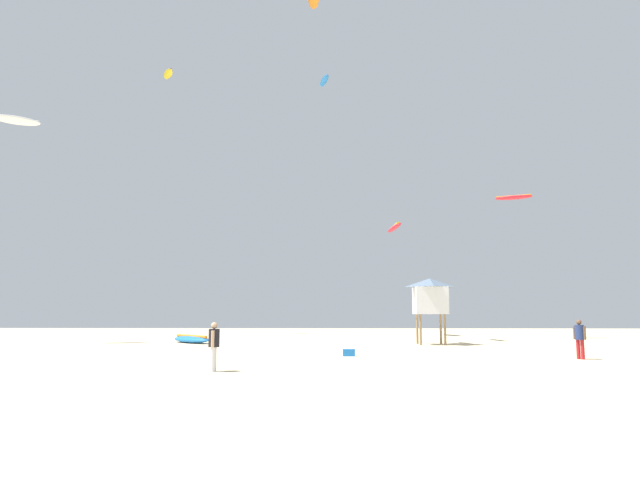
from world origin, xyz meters
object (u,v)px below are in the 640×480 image
(person_midground, at_px, (580,336))
(kite_aloft_5, at_px, (394,228))
(lifeguard_tower, at_px, (430,296))
(kite_aloft_0, at_px, (514,197))
(cooler_box, at_px, (349,353))
(kite_aloft_1, at_px, (168,74))
(kite_aloft_2, at_px, (324,81))
(kite_aloft_3, at_px, (16,120))
(person_foreground, at_px, (214,343))
(kite_grounded_near, at_px, (191,339))

(person_midground, distance_m, kite_aloft_5, 27.73)
(lifeguard_tower, relative_size, kite_aloft_0, 1.38)
(cooler_box, height_order, kite_aloft_1, kite_aloft_1)
(kite_aloft_2, bearing_deg, kite_aloft_3, -179.59)
(person_midground, xyz_separation_m, kite_aloft_5, (-5.29, 25.83, 8.58))
(lifeguard_tower, bearing_deg, kite_aloft_0, 48.20)
(person_foreground, xyz_separation_m, kite_grounded_near, (-5.43, 18.52, -0.72))
(person_foreground, xyz_separation_m, kite_aloft_1, (-12.34, 33.91, 24.34))
(person_foreground, distance_m, kite_aloft_3, 28.56)
(lifeguard_tower, relative_size, cooler_box, 7.41)
(lifeguard_tower, bearing_deg, person_foreground, -120.73)
(kite_grounded_near, distance_m, lifeguard_tower, 15.86)
(person_midground, relative_size, kite_aloft_3, 0.56)
(kite_grounded_near, bearing_deg, kite_aloft_2, -5.50)
(kite_aloft_3, relative_size, kite_aloft_5, 0.75)
(kite_aloft_2, distance_m, kite_aloft_3, 21.20)
(person_foreground, distance_m, kite_aloft_5, 33.94)
(kite_aloft_5, bearing_deg, person_foreground, -106.60)
(person_midground, height_order, kite_aloft_2, kite_aloft_2)
(cooler_box, xyz_separation_m, kite_aloft_3, (-22.39, 10.38, 14.87))
(kite_aloft_0, distance_m, kite_aloft_5, 10.57)
(person_midground, bearing_deg, kite_grounded_near, 106.83)
(kite_grounded_near, xyz_separation_m, kite_aloft_5, (14.81, 12.94, 9.32))
(cooler_box, xyz_separation_m, kite_aloft_5, (4.63, 24.32, 9.41))
(kite_aloft_2, bearing_deg, kite_aloft_5, 66.55)
(person_foreground, xyz_separation_m, kite_aloft_3, (-17.64, 17.52, 14.06))
(person_foreground, relative_size, lifeguard_tower, 0.40)
(kite_aloft_5, bearing_deg, kite_aloft_2, -113.45)
(kite_aloft_0, distance_m, kite_aloft_3, 37.42)
(person_midground, height_order, kite_grounded_near, person_midground)
(cooler_box, height_order, kite_aloft_2, kite_aloft_2)
(kite_grounded_near, xyz_separation_m, lifeguard_tower, (15.53, -1.53, 2.80))
(kite_grounded_near, height_order, kite_aloft_2, kite_aloft_2)
(person_foreground, xyz_separation_m, person_midground, (14.67, 5.63, 0.02))
(lifeguard_tower, bearing_deg, kite_aloft_5, 92.85)
(kite_aloft_2, height_order, kite_aloft_5, kite_aloft_2)
(kite_aloft_1, height_order, kite_aloft_5, kite_aloft_1)
(lifeguard_tower, height_order, kite_aloft_1, kite_aloft_1)
(kite_grounded_near, distance_m, kite_aloft_0, 27.50)
(kite_aloft_1, distance_m, kite_aloft_3, 20.05)
(cooler_box, height_order, kite_aloft_5, kite_aloft_5)
(kite_grounded_near, height_order, kite_aloft_0, kite_aloft_0)
(person_foreground, height_order, kite_aloft_0, kite_aloft_0)
(kite_aloft_1, bearing_deg, kite_aloft_5, -6.42)
(kite_aloft_3, bearing_deg, person_midground, -20.20)
(kite_aloft_3, bearing_deg, kite_aloft_2, 0.41)
(lifeguard_tower, height_order, kite_aloft_0, kite_aloft_0)
(person_midground, xyz_separation_m, kite_grounded_near, (-20.10, 12.89, -0.73))
(kite_aloft_1, bearing_deg, kite_aloft_3, -107.93)
(person_midground, bearing_deg, kite_aloft_3, 119.29)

